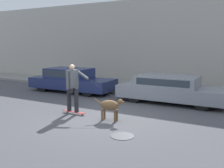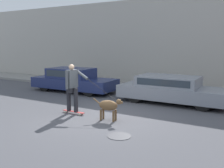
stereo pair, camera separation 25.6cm
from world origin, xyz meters
The scene contains 8 objects.
ground_plane centered at (0.00, 0.00, 0.00)m, with size 36.00×36.00×0.00m, color #47474C.
back_wall centered at (0.00, 6.79, 2.50)m, with size 32.00×0.30×5.00m.
sidewalk_curb centered at (0.00, 5.53, 0.07)m, with size 30.00×2.18×0.14m.
parked_car_0 centered at (-3.99, 3.31, 0.60)m, with size 4.60×1.81×1.22m.
parked_car_1 centered at (1.29, 3.31, 0.58)m, with size 4.51×1.74×1.15m.
dog centered at (0.40, -0.23, 0.49)m, with size 1.05×0.41×0.74m.
skateboarder centered at (-1.17, -0.17, 1.01)m, with size 2.35×0.63×1.77m.
manhole_cover centered at (1.41, -1.35, 0.01)m, with size 0.65×0.65×0.01m.
Camera 2 is at (4.76, -7.28, 2.48)m, focal length 42.00 mm.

